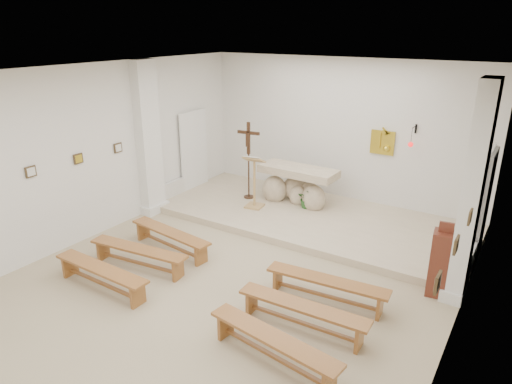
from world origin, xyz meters
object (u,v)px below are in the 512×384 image
Objects in this scene: bench_right_second at (303,311)px; bench_right_third at (273,343)px; bench_right_front at (327,285)px; bench_left_front at (170,236)px; donation_pedestal at (441,263)px; bench_left_second at (138,253)px; lectern at (254,182)px; altar at (297,188)px; crucifix_stand at (249,155)px; bench_left_third at (101,273)px.

bench_right_third is (0.00, -0.83, 0.00)m from bench_right_second.
bench_left_front is at bearing 174.98° from bench_right_front.
donation_pedestal is 5.17m from bench_left_second.
bench_right_front is 0.83m from bench_right_second.
lectern reaches higher than bench_right_front.
altar is 5.48m from bench_right_third.
crucifix_stand is 3.90m from bench_left_second.
crucifix_stand is 0.95× the size of bench_left_front.
bench_right_front is 3.71m from bench_left_third.
bench_right_second is (3.42, -3.79, -0.93)m from crucifix_stand.
crucifix_stand is at bearing 153.08° from donation_pedestal.
bench_left_second is 1.00× the size of bench_right_third.
bench_right_third is at bearing 0.80° from bench_left_third.
altar is at bearing 41.68° from lectern.
bench_left_front is (-4.75, -1.19, -0.26)m from donation_pedestal.
bench_right_front is (3.31, 0.00, 0.00)m from bench_left_front.
lectern is 0.65× the size of bench_left_third.
bench_right_front is at bearing 6.98° from bench_left_front.
bench_right_third is at bearing -19.79° from bench_left_front.
lectern is 2.55m from bench_left_front.
bench_left_second is at bearing 90.80° from bench_left_third.
bench_left_second is 3.31m from bench_right_second.
bench_right_front is 1.00× the size of bench_right_third.
bench_left_second is 1.01× the size of bench_left_third.
donation_pedestal reaches higher than bench_left_second.
donation_pedestal is 0.65× the size of bench_left_third.
crucifix_stand is 0.95× the size of bench_right_front.
bench_left_third is at bearing -158.24° from bench_right_front.
bench_right_second is at bearing -59.25° from altar.
bench_left_third is 3.31m from bench_right_third.
donation_pedestal reaches higher than bench_right_front.
crucifix_stand is at bearing 125.57° from lectern.
bench_left_front is 3.41m from bench_right_second.
altar is 1.11m from lectern.
altar is 3.48m from bench_left_front.
bench_left_front is at bearing 163.49° from bench_right_second.
bench_left_third is (0.11, -4.62, -0.93)m from crucifix_stand.
crucifix_stand reaches higher than lectern.
altar is at bearing 116.41° from bench_right_second.
bench_right_third is at bearing -63.45° from altar.
bench_left_third is (-1.03, -4.98, -0.21)m from altar.
bench_right_second is 0.83m from bench_right_third.
lectern is 0.80m from crucifix_stand.
bench_left_second is 1.01× the size of bench_right_second.
crucifix_stand is 0.95× the size of bench_left_second.
crucifix_stand reaches higher than bench_right_third.
lectern is 0.64× the size of bench_right_front.
donation_pedestal is at bearing -27.70° from altar.
bench_left_third is 0.99× the size of bench_right_third.
bench_right_second is at bearing -54.11° from crucifix_stand.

